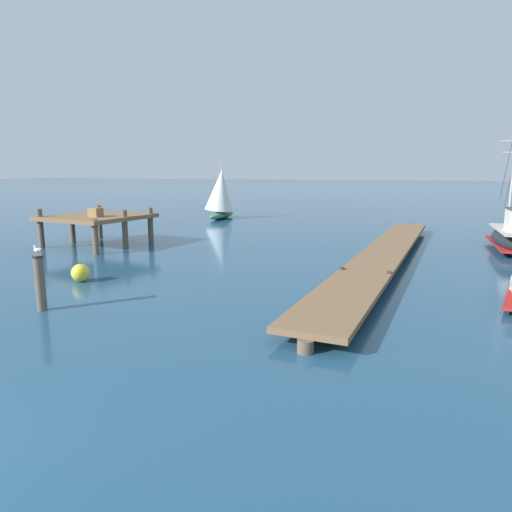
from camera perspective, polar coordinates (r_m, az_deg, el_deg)
The scene contains 6 objects.
floating_dock at distance 20.11m, azimuth 15.90°, elevation 0.37°, with size 2.80×22.12×0.53m.
pier_platform at distance 24.77m, azimuth -19.42°, elevation 4.46°, with size 4.87×4.96×2.03m.
mooring_piling at distance 13.79m, azimuth -25.59°, elevation -2.96°, with size 0.30×0.30×1.56m.
perched_seagull at distance 13.62m, azimuth -25.88°, elevation 0.70°, with size 0.37×0.21×0.27m.
mooring_buoy at distance 16.96m, azimuth -21.26°, elevation -1.97°, with size 0.64×0.64×0.71m.
distant_sailboat at distance 36.84m, azimuth -4.50°, elevation 7.81°, with size 2.76×4.58×4.41m.
Camera 1 is at (6.60, -2.40, 3.81)m, focal length 31.71 mm.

